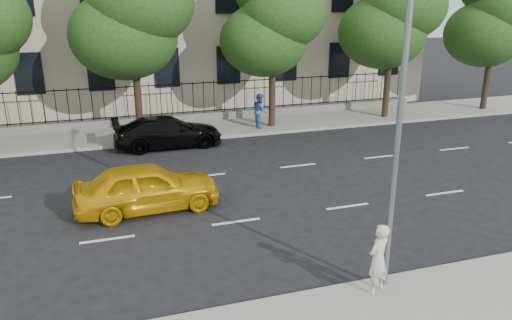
{
  "coord_description": "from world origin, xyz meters",
  "views": [
    {
      "loc": [
        -3.84,
        -11.62,
        7.02
      ],
      "look_at": [
        0.84,
        3.0,
        1.86
      ],
      "focal_mm": 35.0,
      "sensor_mm": 36.0,
      "label": 1
    }
  ],
  "objects_px": {
    "black_sedan": "(168,132)",
    "yellow_taxi": "(147,187)",
    "street_light": "(389,80)",
    "woman_near": "(378,259)"
  },
  "relations": [
    {
      "from": "yellow_taxi",
      "to": "woman_near",
      "type": "bearing_deg",
      "value": -149.59
    },
    {
      "from": "street_light",
      "to": "woman_near",
      "type": "xyz_separation_m",
      "value": [
        -0.4,
        -0.79,
        -4.11
      ]
    },
    {
      "from": "black_sedan",
      "to": "woman_near",
      "type": "distance_m",
      "value": 14.37
    },
    {
      "from": "black_sedan",
      "to": "yellow_taxi",
      "type": "bearing_deg",
      "value": 165.62
    },
    {
      "from": "black_sedan",
      "to": "woman_near",
      "type": "height_order",
      "value": "woman_near"
    },
    {
      "from": "street_light",
      "to": "black_sedan",
      "type": "height_order",
      "value": "street_light"
    },
    {
      "from": "street_light",
      "to": "yellow_taxi",
      "type": "relative_size",
      "value": 1.67
    },
    {
      "from": "street_light",
      "to": "woman_near",
      "type": "height_order",
      "value": "street_light"
    },
    {
      "from": "street_light",
      "to": "black_sedan",
      "type": "xyz_separation_m",
      "value": [
        -3.35,
        13.27,
        -4.41
      ]
    },
    {
      "from": "street_light",
      "to": "yellow_taxi",
      "type": "bearing_deg",
      "value": 129.67
    }
  ]
}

